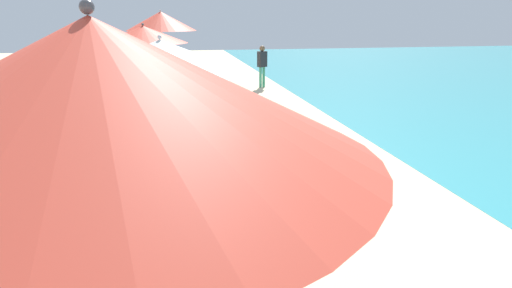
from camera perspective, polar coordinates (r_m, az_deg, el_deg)
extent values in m
cone|color=#E54C38|center=(1.96, -20.07, 6.44)|extent=(2.43, 2.43, 0.61)
sphere|color=#4C4C51|center=(1.93, -21.07, 16.24)|extent=(0.06, 0.06, 0.06)
cylinder|color=silver|center=(6.60, -11.59, -0.03)|extent=(0.05, 0.05, 2.06)
cone|color=white|center=(6.37, -12.25, 10.97)|extent=(2.42, 2.42, 0.47)
sphere|color=silver|center=(6.35, -12.39, 13.37)|extent=(0.06, 0.06, 0.06)
cube|color=#4CA572|center=(7.85, -5.29, -2.91)|extent=(1.19, 0.82, 0.04)
cube|color=#4CA572|center=(7.90, -10.28, -1.44)|extent=(0.45, 0.65, 0.39)
cylinder|color=#B2B2B7|center=(8.08, -1.94, -3.36)|extent=(0.04, 0.04, 0.25)
cylinder|color=#B2B2B7|center=(7.62, -2.20, -4.61)|extent=(0.04, 0.04, 0.25)
cylinder|color=#B2B2B7|center=(8.26, -10.34, -3.20)|extent=(0.04, 0.04, 0.25)
cylinder|color=#B2B2B7|center=(7.81, -11.09, -4.41)|extent=(0.04, 0.04, 0.25)
cube|color=#4CA572|center=(5.99, 0.25, -9.67)|extent=(1.18, 0.68, 0.04)
cube|color=#4CA572|center=(5.78, -6.93, -8.61)|extent=(0.40, 0.64, 0.39)
cylinder|color=#B2B2B7|center=(6.39, 3.81, -9.20)|extent=(0.04, 0.04, 0.21)
cylinder|color=#B2B2B7|center=(5.95, 5.39, -11.27)|extent=(0.04, 0.04, 0.21)
cylinder|color=#B2B2B7|center=(6.14, -7.88, -10.42)|extent=(0.04, 0.04, 0.21)
cylinder|color=#B2B2B7|center=(5.69, -7.25, -12.72)|extent=(0.04, 0.04, 0.21)
cylinder|color=#4C4C51|center=(11.04, -13.91, 6.81)|extent=(0.05, 0.05, 2.22)
cone|color=#E54C38|center=(10.91, -14.39, 13.58)|extent=(2.05, 2.05, 0.39)
sphere|color=#4C4C51|center=(10.90, -14.48, 14.77)|extent=(0.06, 0.06, 0.06)
cube|color=#4CA572|center=(12.04, -8.79, 3.74)|extent=(1.17, 0.81, 0.04)
cube|color=#4CA572|center=(12.12, -12.15, 4.50)|extent=(0.47, 0.69, 0.34)
cylinder|color=#B2B2B7|center=(12.28, -6.57, 3.41)|extent=(0.04, 0.04, 0.24)
cylinder|color=#B2B2B7|center=(11.76, -6.80, 2.82)|extent=(0.04, 0.04, 0.24)
cylinder|color=#B2B2B7|center=(12.45, -12.08, 3.33)|extent=(0.04, 0.04, 0.24)
cylinder|color=#B2B2B7|center=(11.94, -12.55, 2.74)|extent=(0.04, 0.04, 0.24)
cube|color=#4CA572|center=(10.24, -8.40, 1.71)|extent=(1.17, 0.81, 0.04)
cube|color=#4CA572|center=(10.27, -12.63, 2.38)|extent=(0.49, 0.74, 0.29)
cylinder|color=#B2B2B7|center=(10.55, -5.84, 1.37)|extent=(0.04, 0.04, 0.27)
cylinder|color=#B2B2B7|center=(9.98, -5.85, 0.48)|extent=(0.04, 0.04, 0.27)
cylinder|color=#B2B2B7|center=(10.64, -12.51, 1.18)|extent=(0.04, 0.04, 0.27)
cylinder|color=#B2B2B7|center=(10.07, -12.91, 0.29)|extent=(0.04, 0.04, 0.27)
cylinder|color=silver|center=(15.60, -11.88, 9.86)|extent=(0.05, 0.05, 2.34)
cone|color=#E54C38|center=(15.51, -12.21, 15.30)|extent=(2.33, 2.33, 0.62)
sphere|color=silver|center=(15.50, -12.29, 16.55)|extent=(0.06, 0.06, 0.06)
cube|color=#4CA572|center=(16.73, -8.15, 7.36)|extent=(1.15, 0.77, 0.04)
cube|color=#4CA572|center=(16.74, -10.63, 7.91)|extent=(0.41, 0.71, 0.37)
cylinder|color=#B2B2B7|center=(17.03, -6.58, 7.07)|extent=(0.04, 0.04, 0.25)
cylinder|color=#B2B2B7|center=(16.46, -6.59, 6.75)|extent=(0.04, 0.04, 0.25)
cylinder|color=#B2B2B7|center=(17.08, -10.73, 6.92)|extent=(0.04, 0.04, 0.25)
cylinder|color=#B2B2B7|center=(16.51, -10.87, 6.59)|extent=(0.04, 0.04, 0.25)
cylinder|color=#3F9972|center=(18.18, 1.00, 8.68)|extent=(0.11, 0.11, 0.83)
cylinder|color=#3F9972|center=(18.08, 0.59, 8.64)|extent=(0.11, 0.11, 0.83)
cube|color=#262628|center=(18.05, 0.80, 10.94)|extent=(0.42, 0.36, 0.62)
sphere|color=brown|center=(18.01, 0.81, 12.27)|extent=(0.22, 0.22, 0.22)
sphere|color=yellow|center=(11.49, -1.40, 2.85)|extent=(0.33, 0.33, 0.33)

